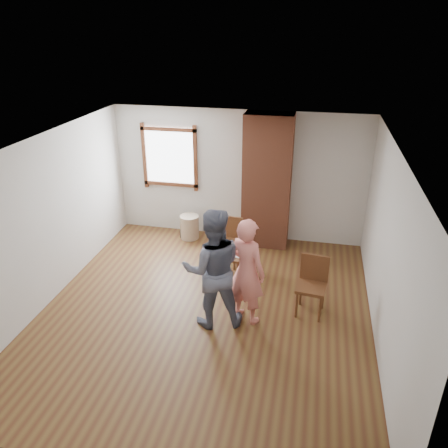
% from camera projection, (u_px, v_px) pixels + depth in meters
% --- Properties ---
extents(ground, '(5.50, 5.50, 0.00)m').
position_uv_depth(ground, '(205.00, 312.00, 6.76)').
color(ground, brown).
rests_on(ground, ground).
extents(room_shell, '(5.04, 5.52, 2.62)m').
position_uv_depth(room_shell, '(209.00, 189.00, 6.54)').
color(room_shell, silver).
rests_on(room_shell, ground).
extents(brick_chimney, '(0.90, 0.50, 2.60)m').
position_uv_depth(brick_chimney, '(267.00, 182.00, 8.30)').
color(brick_chimney, '#A7583B').
rests_on(brick_chimney, ground).
extents(stoneware_crock, '(0.50, 0.50, 0.49)m').
position_uv_depth(stoneware_crock, '(190.00, 227.00, 8.96)').
color(stoneware_crock, '#CCAF93').
rests_on(stoneware_crock, ground).
extents(dark_pot, '(0.15, 0.15, 0.14)m').
position_uv_depth(dark_pot, '(183.00, 234.00, 9.06)').
color(dark_pot, black).
rests_on(dark_pot, ground).
extents(dining_chair_left, '(0.46, 0.46, 0.88)m').
position_uv_depth(dining_chair_left, '(230.00, 238.00, 7.95)').
color(dining_chair_left, brown).
rests_on(dining_chair_left, ground).
extents(dining_chair_right, '(0.48, 0.48, 0.92)m').
position_uv_depth(dining_chair_right, '(312.00, 282.00, 6.59)').
color(dining_chair_right, brown).
rests_on(dining_chair_right, ground).
extents(side_table, '(0.40, 0.40, 0.60)m').
position_uv_depth(side_table, '(238.00, 266.00, 7.23)').
color(side_table, brown).
rests_on(side_table, ground).
extents(cake_plate, '(0.18, 0.18, 0.01)m').
position_uv_depth(cake_plate, '(239.00, 255.00, 7.15)').
color(cake_plate, white).
rests_on(cake_plate, side_table).
extents(cake_slice, '(0.08, 0.07, 0.06)m').
position_uv_depth(cake_slice, '(239.00, 254.00, 7.13)').
color(cake_slice, white).
rests_on(cake_slice, cake_plate).
extents(man, '(1.06, 0.93, 1.82)m').
position_uv_depth(man, '(213.00, 269.00, 6.17)').
color(man, '#121632').
rests_on(man, ground).
extents(person_pink, '(0.72, 0.63, 1.65)m').
position_uv_depth(person_pink, '(247.00, 271.00, 6.27)').
color(person_pink, '#FD897E').
rests_on(person_pink, ground).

